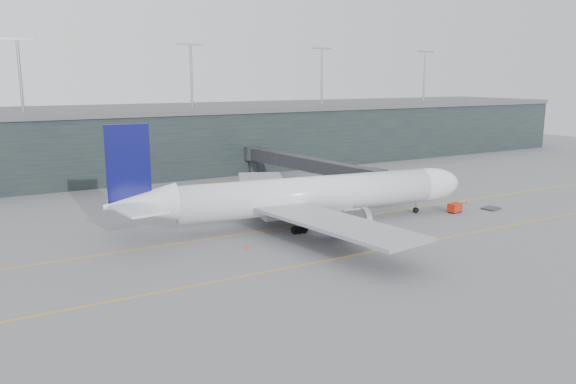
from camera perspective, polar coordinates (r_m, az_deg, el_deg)
ground at (r=87.32m, az=-1.45°, el=-2.99°), size 320.00×320.00×0.00m
taxiline_a at (r=83.93m, az=-0.15°, el=-3.58°), size 160.00×0.25×0.02m
taxiline_b at (r=71.04m, az=6.29°, el=-6.47°), size 160.00×0.25×0.02m
taxiline_lead_main at (r=106.89m, az=-4.19°, el=-0.32°), size 0.25×60.00×0.02m
terminal at (r=139.09m, az=-12.96°, el=5.34°), size 240.00×36.00×29.00m
main_aircraft at (r=84.43m, az=1.98°, el=-0.37°), size 57.03×53.15×16.00m
jet_bridge at (r=116.17m, az=1.01°, el=3.08°), size 7.97×43.03×6.47m
gse_cart at (r=96.74m, az=16.59°, el=-1.51°), size 2.51×1.84×1.56m
baggage_dolly at (r=101.18m, az=19.93°, el=-1.57°), size 3.22×2.78×0.28m
uld_a at (r=93.52m, az=-7.12°, el=-1.43°), size 2.23×1.79×2.02m
uld_b at (r=96.68m, az=-5.70°, el=-1.11°), size 2.15×1.97×1.59m
uld_c at (r=96.38m, az=-5.32°, el=-1.08°), size 2.33×2.06×1.79m
cone_nose at (r=104.22m, az=17.70°, el=-0.97°), size 0.40×0.40×0.64m
cone_wing_stbd at (r=78.13m, az=12.32°, el=-4.77°), size 0.39×0.39×0.62m
cone_wing_port at (r=100.74m, az=0.16°, el=-0.84°), size 0.39×0.39×0.63m
cone_tail at (r=73.29m, az=-4.12°, el=-5.56°), size 0.47×0.47×0.75m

